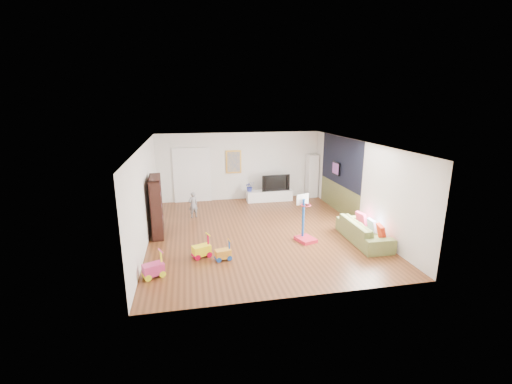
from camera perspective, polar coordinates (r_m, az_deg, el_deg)
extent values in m
cube|color=brown|center=(10.61, 0.43, -6.56)|extent=(6.50, 7.50, 0.00)
cube|color=white|center=(9.95, 0.46, 8.08)|extent=(6.50, 7.50, 0.00)
cube|color=silver|center=(13.81, -2.73, 4.29)|extent=(6.50, 0.00, 2.70)
cube|color=silver|center=(6.75, 6.98, -7.21)|extent=(6.50, 0.00, 2.70)
cube|color=silver|center=(10.07, -17.97, -0.40)|extent=(0.00, 7.50, 2.70)
cube|color=silver|center=(11.30, 16.80, 1.30)|extent=(0.00, 7.50, 2.70)
cube|color=black|center=(12.42, 13.92, 5.03)|extent=(0.01, 3.20, 1.70)
cube|color=brown|center=(12.71, 13.54, -0.97)|extent=(0.01, 3.20, 1.00)
cube|color=white|center=(13.68, -10.59, 2.67)|extent=(1.45, 0.06, 2.10)
cube|color=gold|center=(13.70, -3.75, 5.04)|extent=(0.62, 0.06, 0.92)
cube|color=#7F3F8C|center=(12.62, 13.19, 3.84)|extent=(0.04, 0.56, 0.46)
cube|color=white|center=(13.76, 2.24, -0.61)|extent=(1.83, 0.46, 0.43)
cube|color=silver|center=(14.39, 9.29, 2.67)|extent=(0.44, 0.44, 1.78)
cube|color=#331712|center=(10.52, -16.25, -2.28)|extent=(0.38, 1.22, 1.76)
imported|color=olive|center=(10.25, 17.51, -6.26)|extent=(0.84, 2.08, 0.60)
cube|color=red|center=(9.76, 8.41, -4.42)|extent=(0.62, 0.68, 1.36)
cube|color=yellow|center=(8.93, -9.10, -8.94)|extent=(0.52, 0.42, 0.60)
cube|color=gold|center=(8.74, -5.53, -9.66)|extent=(0.42, 0.31, 0.52)
cube|color=#D53779|center=(8.22, -16.80, -11.55)|extent=(0.53, 0.44, 0.61)
imported|color=slate|center=(11.91, -10.44, -2.10)|extent=(0.39, 0.32, 0.91)
imported|color=black|center=(13.67, 3.21, 1.62)|extent=(1.14, 0.22, 0.65)
imported|color=#283493|center=(13.52, -1.05, 0.93)|extent=(0.39, 0.35, 0.40)
cube|color=#B5230C|center=(9.82, 20.16, -6.33)|extent=(0.19, 0.42, 0.41)
cube|color=white|center=(10.27, 18.78, -5.29)|extent=(0.10, 0.36, 0.36)
cube|color=#C72A59|center=(10.76, 17.14, -4.24)|extent=(0.17, 0.39, 0.38)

